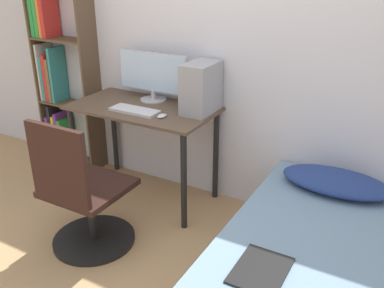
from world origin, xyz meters
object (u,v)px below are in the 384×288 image
office_chair (83,202)px  keyboard (135,110)px  bed (299,285)px  bookshelf (58,76)px  pc_tower (201,88)px  monitor (153,75)px

office_chair → keyboard: size_ratio=2.49×
bed → keyboard: (-1.45, 0.56, 0.56)m
bookshelf → office_chair: 1.54m
bed → pc_tower: pc_tower is taller
office_chair → bed: 1.42m
office_chair → monitor: (-0.07, 0.94, 0.62)m
office_chair → monitor: size_ratio=1.51×
monitor → keyboard: (0.04, -0.30, -0.19)m
bed → pc_tower: (-1.02, 0.80, 0.73)m
office_chair → bookshelf: bearing=139.4°
monitor → bookshelf: bearing=179.6°
office_chair → pc_tower: (0.39, 0.88, 0.60)m
pc_tower → keyboard: bearing=-150.6°
keyboard → monitor: bearing=97.1°
keyboard → pc_tower: 0.52m
office_chair → pc_tower: bearing=66.1°
bookshelf → keyboard: (1.08, -0.31, -0.05)m
office_chair → bed: bearing=3.2°
monitor → keyboard: bearing=-82.9°
bookshelf → keyboard: 1.12m
keyboard → pc_tower: (0.42, 0.24, 0.17)m
monitor → pc_tower: bearing=-7.8°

